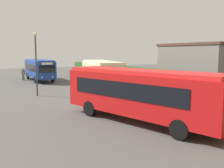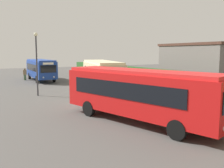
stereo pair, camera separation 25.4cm
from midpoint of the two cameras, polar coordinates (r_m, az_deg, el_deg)
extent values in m
plane|color=#514F4C|center=(20.44, -0.30, -4.48)|extent=(103.91, 103.91, 0.00)
cube|color=navy|center=(38.28, -16.40, 3.28)|extent=(9.25, 2.68, 2.32)
cube|color=#2747A0|center=(38.22, -16.47, 5.16)|extent=(8.97, 2.47, 0.20)
cube|color=black|center=(38.84, -14.67, 3.80)|extent=(7.18, 0.17, 0.93)
cube|color=black|center=(38.31, -18.37, 3.63)|extent=(7.18, 0.17, 0.93)
cube|color=black|center=(33.77, -14.75, 3.32)|extent=(0.08, 2.06, 0.98)
cube|color=silver|center=(33.73, -14.79, 4.51)|extent=(0.07, 1.38, 0.28)
cylinder|color=black|center=(35.88, -13.56, 1.18)|extent=(1.00, 0.30, 1.00)
cylinder|color=black|center=(35.36, -17.17, 0.98)|extent=(1.00, 0.30, 1.00)
cylinder|color=black|center=(41.40, -15.62, 1.90)|extent=(1.00, 0.30, 1.00)
cylinder|color=black|center=(40.95, -18.77, 1.73)|extent=(1.00, 0.30, 1.00)
sphere|color=silver|center=(34.01, -13.56, 1.54)|extent=(0.22, 0.22, 0.22)
sphere|color=silver|center=(33.69, -15.82, 1.42)|extent=(0.22, 0.22, 0.22)
cube|color=beige|center=(26.13, -2.81, 2.06)|extent=(10.35, 4.97, 2.50)
cube|color=#F8E8B2|center=(26.05, -2.82, 5.02)|extent=(10.01, 4.70, 0.20)
cube|color=black|center=(25.59, -5.41, 2.60)|extent=(7.59, 2.06, 1.00)
cube|color=black|center=(26.10, 0.01, 2.73)|extent=(7.59, 2.06, 1.00)
cube|color=black|center=(31.05, -4.73, 3.42)|extent=(0.56, 1.97, 1.05)
cube|color=silver|center=(31.01, -4.75, 4.84)|extent=(0.39, 1.32, 0.28)
cylinder|color=black|center=(29.13, -6.24, -0.01)|extent=(1.04, 0.53, 1.00)
cylinder|color=black|center=(29.54, -1.88, 0.13)|extent=(1.04, 0.53, 1.00)
cylinder|color=black|center=(23.04, -3.95, -1.90)|extent=(1.04, 0.53, 1.00)
cylinder|color=black|center=(23.56, 1.48, -1.68)|extent=(1.04, 0.53, 1.00)
sphere|color=silver|center=(31.05, -5.95, 1.18)|extent=(0.22, 0.22, 0.22)
sphere|color=silver|center=(31.29, -3.49, 1.25)|extent=(0.22, 0.22, 0.22)
cube|color=red|center=(14.84, 5.85, -2.15)|extent=(10.71, 5.23, 2.38)
cube|color=red|center=(14.69, 5.91, 2.81)|extent=(10.35, 4.96, 0.20)
cube|color=black|center=(15.94, 7.74, -0.50)|extent=(7.84, 2.31, 0.95)
cube|color=black|center=(14.07, 1.81, -1.46)|extent=(7.84, 2.31, 0.95)
cylinder|color=black|center=(14.36, 18.89, -7.88)|extent=(1.04, 0.55, 1.00)
cylinder|color=black|center=(12.46, 14.45, -10.02)|extent=(1.04, 0.55, 1.00)
cylinder|color=black|center=(17.99, -0.13, -4.47)|extent=(1.04, 0.55, 1.00)
cylinder|color=black|center=(16.52, -5.52, -5.56)|extent=(1.04, 0.55, 1.00)
cube|color=#4C6B47|center=(39.77, -19.69, 1.41)|extent=(0.34, 0.35, 0.82)
cube|color=olive|center=(39.70, -19.74, 2.51)|extent=(0.43, 0.50, 0.72)
sphere|color=brown|center=(39.67, -19.77, 3.19)|extent=(0.23, 0.23, 0.23)
cube|color=maroon|center=(15.73, 17.23, -6.94)|extent=(0.29, 0.30, 0.77)
cube|color=#4C6B47|center=(15.58, 17.33, -4.35)|extent=(0.33, 0.45, 0.67)
sphere|color=brown|center=(15.50, 17.39, -2.75)|extent=(0.21, 0.21, 0.21)
cube|color=olive|center=(15.19, 22.29, -7.48)|extent=(0.40, 0.39, 0.87)
cube|color=#334C8C|center=(15.01, 22.44, -4.47)|extent=(0.55, 0.52, 0.76)
sphere|color=tan|center=(14.92, 22.53, -2.60)|extent=(0.24, 0.24, 0.24)
cube|color=#295726|center=(26.38, 18.51, 0.15)|extent=(63.96, 1.18, 2.14)
cube|color=slate|center=(33.05, 18.79, 3.94)|extent=(9.62, 5.00, 4.95)
cube|color=#4C2D23|center=(33.03, 18.97, 8.49)|extent=(10.00, 5.20, 0.30)
cylinder|color=#38383D|center=(24.86, -17.12, 3.82)|extent=(0.14, 0.14, 5.62)
sphere|color=beige|center=(24.88, -17.38, 10.72)|extent=(0.36, 0.36, 0.36)
camera|label=1|loc=(0.13, -90.35, -0.04)|focal=40.21mm
camera|label=2|loc=(0.13, 89.65, 0.04)|focal=40.21mm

